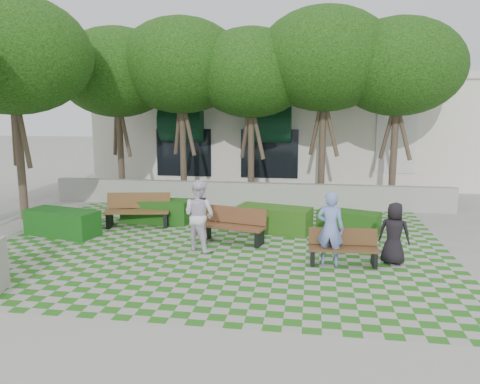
% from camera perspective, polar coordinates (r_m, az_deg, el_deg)
% --- Properties ---
extents(ground, '(90.00, 90.00, 0.00)m').
position_cam_1_polar(ground, '(11.78, -3.56, -7.95)').
color(ground, gray).
rests_on(ground, ground).
extents(lawn, '(12.00, 12.00, 0.00)m').
position_cam_1_polar(lawn, '(12.71, -2.59, -6.53)').
color(lawn, '#2B721E').
rests_on(lawn, ground).
extents(sidewalk_south, '(16.00, 2.00, 0.01)m').
position_cam_1_polar(sidewalk_south, '(7.62, -11.55, -18.79)').
color(sidewalk_south, '#9E9B93').
rests_on(sidewalk_south, ground).
extents(retaining_wall, '(15.00, 0.36, 0.90)m').
position_cam_1_polar(retaining_wall, '(17.59, 0.74, -0.29)').
color(retaining_wall, '#9E9B93').
rests_on(retaining_wall, ground).
extents(bench_east, '(1.64, 0.61, 0.85)m').
position_cam_1_polar(bench_east, '(11.39, 12.46, -6.66)').
color(bench_east, '#50341B').
rests_on(bench_east, ground).
extents(bench_mid, '(1.92, 1.04, 0.96)m').
position_cam_1_polar(bench_mid, '(12.92, -0.86, -4.14)').
color(bench_mid, brown).
rests_on(bench_mid, ground).
extents(bench_west, '(2.06, 1.01, 1.04)m').
position_cam_1_polar(bench_west, '(14.96, -12.32, -2.23)').
color(bench_west, brown).
rests_on(bench_west, ground).
extents(hedge_east, '(1.93, 1.30, 0.63)m').
position_cam_1_polar(hedge_east, '(14.41, 13.11, -3.50)').
color(hedge_east, '#1B4913').
rests_on(hedge_east, ground).
extents(hedge_midright, '(2.33, 1.39, 0.76)m').
position_cam_1_polar(hedge_midright, '(14.04, 4.17, -3.33)').
color(hedge_midright, '#265316').
rests_on(hedge_midright, ground).
extents(hedge_midleft, '(2.18, 0.94, 0.75)m').
position_cam_1_polar(hedge_midleft, '(15.36, -10.16, -2.30)').
color(hedge_midleft, '#194913').
rests_on(hedge_midleft, ground).
extents(hedge_west, '(2.28, 1.32, 0.75)m').
position_cam_1_polar(hedge_west, '(14.57, -20.83, -3.51)').
color(hedge_west, '#144B15').
rests_on(hedge_west, ground).
extents(person_blue, '(0.72, 0.55, 1.76)m').
position_cam_1_polar(person_blue, '(11.19, 10.95, -4.39)').
color(person_blue, '#778FDA').
rests_on(person_blue, ground).
extents(person_dark, '(0.83, 0.65, 1.49)m').
position_cam_1_polar(person_dark, '(11.67, 18.27, -4.82)').
color(person_dark, black).
rests_on(person_dark, ground).
extents(person_white, '(1.12, 1.03, 1.86)m').
position_cam_1_polar(person_white, '(12.14, -4.98, -2.85)').
color(person_white, white).
rests_on(person_white, ground).
extents(tree_row, '(17.70, 13.40, 7.41)m').
position_cam_1_polar(tree_row, '(17.47, -5.62, 15.17)').
color(tree_row, '#47382B').
rests_on(tree_row, ground).
extents(building, '(18.00, 8.92, 5.15)m').
position_cam_1_polar(building, '(25.07, 5.45, 7.60)').
color(building, white).
rests_on(building, ground).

